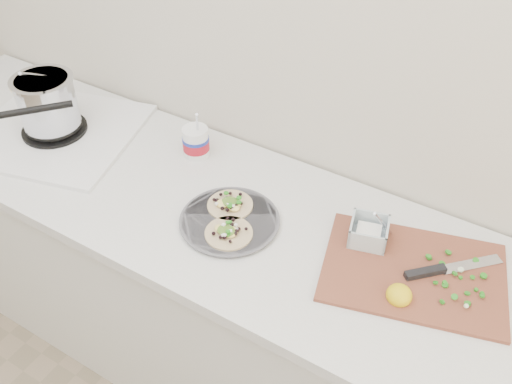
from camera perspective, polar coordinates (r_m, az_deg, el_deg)
The scene contains 5 objects.
counter at distance 2.12m, azimuth -5.78°, elevation -8.99°, with size 2.44×0.66×0.90m.
stove at distance 2.10m, azimuth -19.88°, elevation 7.42°, with size 0.66×0.63×0.26m.
taco_plate at distance 1.67m, azimuth -2.67°, elevation -2.68°, with size 0.30×0.30×0.04m.
tub at distance 1.90m, azimuth -6.01°, elevation 5.24°, with size 0.09×0.09×0.20m.
cutboard at distance 1.60m, azimuth 15.26°, elevation -7.10°, with size 0.55×0.45×0.07m.
Camera 1 is at (0.89, 0.38, 2.07)m, focal length 40.00 mm.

